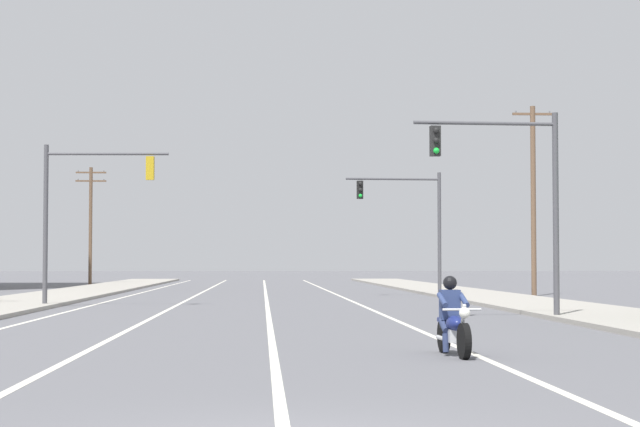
% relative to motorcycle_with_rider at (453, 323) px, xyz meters
% --- Properties ---
extents(lane_stripe_center, '(0.16, 100.00, 0.01)m').
position_rel_motorcycle_with_rider_xyz_m(lane_stripe_center, '(-3.28, 34.95, -0.58)').
color(lane_stripe_center, beige).
rests_on(lane_stripe_center, ground).
extents(lane_stripe_left, '(0.16, 100.00, 0.01)m').
position_rel_motorcycle_with_rider_xyz_m(lane_stripe_left, '(-6.86, 34.95, -0.58)').
color(lane_stripe_left, beige).
rests_on(lane_stripe_left, ground).
extents(lane_stripe_right, '(0.16, 100.00, 0.01)m').
position_rel_motorcycle_with_rider_xyz_m(lane_stripe_right, '(0.44, 34.95, -0.58)').
color(lane_stripe_right, beige).
rests_on(lane_stripe_right, ground).
extents(lane_stripe_far_left, '(0.16, 100.00, 0.01)m').
position_rel_motorcycle_with_rider_xyz_m(lane_stripe_far_left, '(-10.19, 34.95, -0.58)').
color(lane_stripe_far_left, beige).
rests_on(lane_stripe_far_left, ground).
extents(sidewalk_kerb_right, '(4.40, 110.00, 0.14)m').
position_rel_motorcycle_with_rider_xyz_m(sidewalk_kerb_right, '(7.16, 29.95, -0.52)').
color(sidewalk_kerb_right, '#9E998E').
rests_on(sidewalk_kerb_right, ground).
extents(sidewalk_kerb_left, '(4.40, 110.00, 0.14)m').
position_rel_motorcycle_with_rider_xyz_m(sidewalk_kerb_left, '(-13.43, 29.95, -0.52)').
color(sidewalk_kerb_left, '#9E998E').
rests_on(sidewalk_kerb_left, ground).
extents(motorcycle_with_rider, '(0.70, 2.19, 1.46)m').
position_rel_motorcycle_with_rider_xyz_m(motorcycle_with_rider, '(0.00, 0.00, 0.00)').
color(motorcycle_with_rider, black).
rests_on(motorcycle_with_rider, ground).
extents(traffic_signal_near_right, '(4.40, 0.56, 6.20)m').
position_rel_motorcycle_with_rider_xyz_m(traffic_signal_near_right, '(4.06, 12.46, 3.48)').
color(traffic_signal_near_right, '#47474C').
rests_on(traffic_signal_near_right, ground).
extents(traffic_signal_near_left, '(4.76, 0.42, 6.20)m').
position_rel_motorcycle_with_rider_xyz_m(traffic_signal_near_left, '(-10.39, 22.50, 3.50)').
color(traffic_signal_near_left, '#47474C').
rests_on(traffic_signal_near_left, ground).
extents(traffic_signal_mid_right, '(4.81, 0.59, 6.20)m').
position_rel_motorcycle_with_rider_xyz_m(traffic_signal_mid_right, '(4.00, 34.82, 3.51)').
color(traffic_signal_mid_right, '#47474C').
rests_on(traffic_signal_mid_right, ground).
extents(utility_pole_right_far, '(2.07, 0.26, 9.62)m').
position_rel_motorcycle_with_rider_xyz_m(utility_pole_right_far, '(10.22, 35.22, 4.43)').
color(utility_pole_right_far, brown).
rests_on(utility_pole_right_far, ground).
extents(utility_pole_left_far, '(2.34, 0.26, 8.99)m').
position_rel_motorcycle_with_rider_xyz_m(utility_pole_left_far, '(-16.62, 65.70, 4.30)').
color(utility_pole_left_far, brown).
rests_on(utility_pole_left_far, ground).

